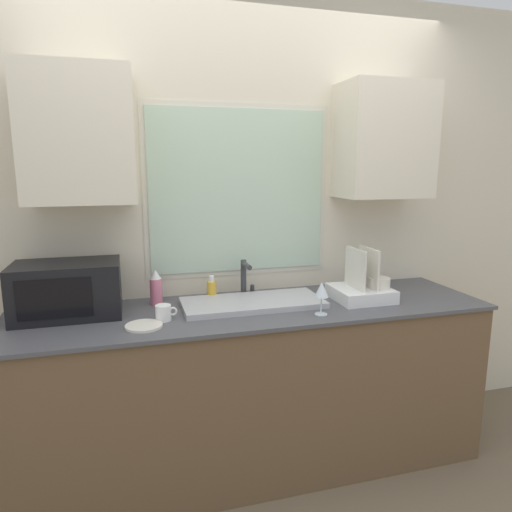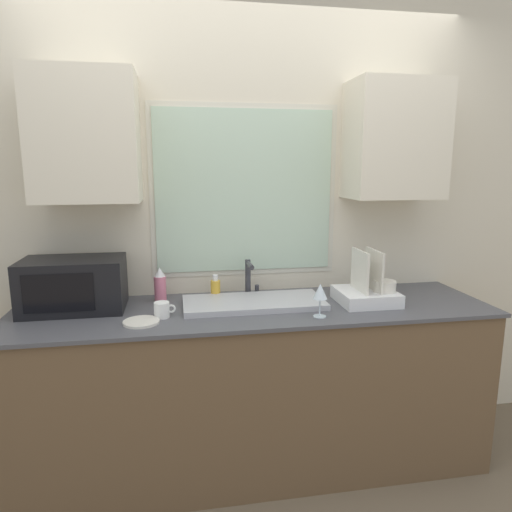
% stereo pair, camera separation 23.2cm
% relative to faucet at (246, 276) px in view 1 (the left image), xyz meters
% --- Properties ---
extents(ground_plane, '(12.00, 12.00, 0.00)m').
position_rel_faucet_xyz_m(ground_plane, '(-0.01, -0.53, -1.03)').
color(ground_plane, brown).
extents(countertop, '(2.51, 0.68, 0.91)m').
position_rel_faucet_xyz_m(countertop, '(-0.01, -0.20, -0.58)').
color(countertop, brown).
rests_on(countertop, ground_plane).
extents(wall_back, '(6.00, 0.38, 2.60)m').
position_rel_faucet_xyz_m(wall_back, '(-0.01, 0.12, 0.36)').
color(wall_back, beige).
rests_on(wall_back, ground_plane).
extents(sink_basin, '(0.74, 0.33, 0.03)m').
position_rel_faucet_xyz_m(sink_basin, '(-0.00, -0.18, -0.11)').
color(sink_basin, '#B2B2B7').
rests_on(sink_basin, countertop).
extents(faucet, '(0.08, 0.15, 0.21)m').
position_rel_faucet_xyz_m(faucet, '(0.00, 0.00, 0.00)').
color(faucet, '#333338').
rests_on(faucet, countertop).
extents(microwave, '(0.50, 0.32, 0.27)m').
position_rel_faucet_xyz_m(microwave, '(-0.93, -0.09, 0.01)').
color(microwave, black).
rests_on(microwave, countertop).
extents(dish_rack, '(0.30, 0.29, 0.29)m').
position_rel_faucet_xyz_m(dish_rack, '(0.61, -0.24, -0.06)').
color(dish_rack, white).
rests_on(dish_rack, countertop).
extents(spray_bottle, '(0.07, 0.07, 0.19)m').
position_rel_faucet_xyz_m(spray_bottle, '(-0.50, -0.01, -0.03)').
color(spray_bottle, '#D8728C').
rests_on(spray_bottle, countertop).
extents(soap_bottle, '(0.05, 0.05, 0.13)m').
position_rel_faucet_xyz_m(soap_bottle, '(-0.19, 0.00, -0.07)').
color(soap_bottle, gold).
rests_on(soap_bottle, countertop).
extents(mug_near_sink, '(0.10, 0.07, 0.08)m').
position_rel_faucet_xyz_m(mug_near_sink, '(-0.48, -0.29, -0.08)').
color(mug_near_sink, white).
rests_on(mug_near_sink, countertop).
extents(wine_glass, '(0.07, 0.07, 0.17)m').
position_rel_faucet_xyz_m(wine_glass, '(0.28, -0.42, 0.00)').
color(wine_glass, silver).
rests_on(wine_glass, countertop).
extents(small_plate, '(0.17, 0.17, 0.01)m').
position_rel_faucet_xyz_m(small_plate, '(-0.58, -0.36, -0.12)').
color(small_plate, silver).
rests_on(small_plate, countertop).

